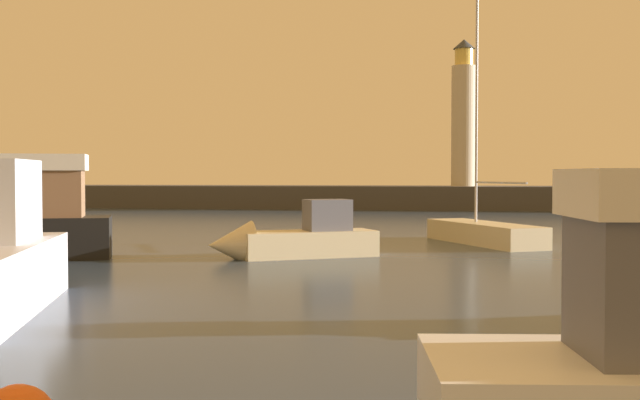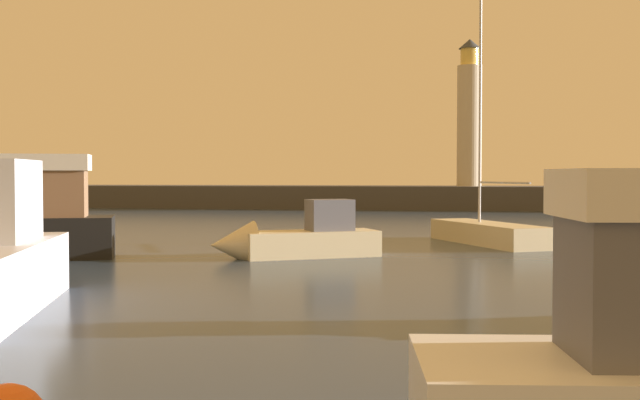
% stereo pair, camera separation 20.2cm
% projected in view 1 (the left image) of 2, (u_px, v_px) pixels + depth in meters
% --- Properties ---
extents(ground_plane, '(220.00, 220.00, 0.00)m').
position_uv_depth(ground_plane, '(414.00, 242.00, 36.12)').
color(ground_plane, '#2D3D51').
extents(breakwater, '(83.68, 6.92, 2.05)m').
position_uv_depth(breakwater, '(429.00, 197.00, 70.52)').
color(breakwater, '#423F3D').
rests_on(breakwater, ground_plane).
extents(lighthouse, '(2.17, 2.17, 12.99)m').
position_uv_depth(lighthouse, '(464.00, 117.00, 69.81)').
color(lighthouse, beige).
rests_on(lighthouse, breakwater).
extents(motorboat_5, '(6.45, 4.60, 2.49)m').
position_uv_depth(motorboat_5, '(288.00, 240.00, 29.47)').
color(motorboat_5, beige).
rests_on(motorboat_5, ground_plane).
extents(sailboat_moored, '(5.18, 7.49, 11.01)m').
position_uv_depth(sailboat_moored, '(484.00, 232.00, 35.22)').
color(sailboat_moored, beige).
rests_on(sailboat_moored, ground_plane).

